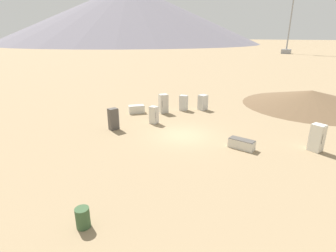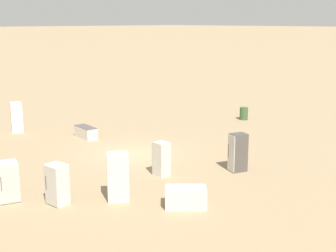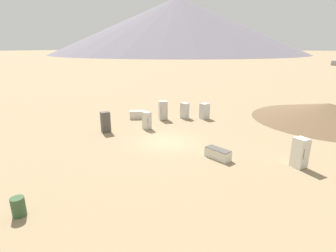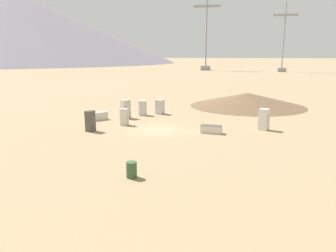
% 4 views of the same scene
% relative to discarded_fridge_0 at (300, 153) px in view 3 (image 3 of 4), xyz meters
% --- Properties ---
extents(ground_plane, '(1000.00, 1000.00, 0.00)m').
position_rel_discarded_fridge_0_xyz_m(ground_plane, '(8.73, 1.86, -0.90)').
color(ground_plane, '#9E8460').
extents(mountain_ridge_0, '(232.20, 232.20, 50.23)m').
position_rel_discarded_fridge_0_xyz_m(mountain_ridge_0, '(161.05, -188.12, 24.22)').
color(mountain_ridge_0, slate).
rests_on(mountain_ridge_0, ground_plane).
extents(dirt_mound, '(13.89, 13.89, 1.63)m').
position_rel_discarded_fridge_0_xyz_m(dirt_mound, '(0.99, -12.85, -0.08)').
color(dirt_mound, brown).
rests_on(dirt_mound, ground_plane).
extents(discarded_fridge_0, '(0.97, 0.90, 1.79)m').
position_rel_discarded_fridge_0_xyz_m(discarded_fridge_0, '(0.00, 0.00, 0.00)').
color(discarded_fridge_0, silver).
rests_on(discarded_fridge_0, ground_plane).
extents(discarded_fridge_1, '(0.76, 0.87, 1.72)m').
position_rel_discarded_fridge_0_xyz_m(discarded_fridge_1, '(14.06, 3.44, -0.04)').
color(discarded_fridge_1, '#4C4742').
rests_on(discarded_fridge_1, ground_plane).
extents(discarded_fridge_2, '(0.67, 0.58, 1.49)m').
position_rel_discarded_fridge_0_xyz_m(discarded_fridge_2, '(12.11, 0.58, -0.15)').
color(discarded_fridge_2, beige).
rests_on(discarded_fridge_2, ground_plane).
extents(discarded_fridge_3, '(0.94, 0.95, 1.51)m').
position_rel_discarded_fridge_0_xyz_m(discarded_fridge_3, '(10.27, -5.54, -0.14)').
color(discarded_fridge_3, silver).
rests_on(discarded_fridge_3, ground_plane).
extents(discarded_fridge_4, '(1.00, 1.02, 1.83)m').
position_rel_discarded_fridge_0_xyz_m(discarded_fridge_4, '(13.06, -2.55, 0.02)').
color(discarded_fridge_4, beige).
rests_on(discarded_fridge_4, ground_plane).
extents(discarded_fridge_5, '(1.75, 0.88, 0.66)m').
position_rel_discarded_fridge_0_xyz_m(discarded_fridge_5, '(4.23, 2.08, -0.57)').
color(discarded_fridge_5, beige).
rests_on(discarded_fridge_5, ground_plane).
extents(discarded_fridge_6, '(0.79, 0.66, 1.52)m').
position_rel_discarded_fridge_0_xyz_m(discarded_fridge_6, '(11.83, -4.39, -0.14)').
color(discarded_fridge_6, silver).
rests_on(discarded_fridge_6, ground_plane).
extents(discarded_fridge_7, '(1.59, 1.61, 0.75)m').
position_rel_discarded_fridge_0_xyz_m(discarded_fridge_7, '(15.31, -1.24, -0.52)').
color(discarded_fridge_7, beige).
rests_on(discarded_fridge_7, ground_plane).
extents(rusty_barrel, '(0.55, 0.55, 0.84)m').
position_rel_discarded_fridge_0_xyz_m(rusty_barrel, '(7.51, 12.69, -0.47)').
color(rusty_barrel, '#385633').
rests_on(rusty_barrel, ground_plane).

